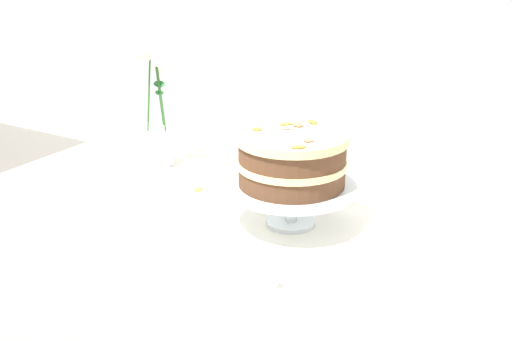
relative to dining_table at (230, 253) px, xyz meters
name	(u,v)px	position (x,y,z in m)	size (l,w,h in m)	color
dining_table	(230,253)	(0.00, 0.00, 0.00)	(1.40, 1.00, 0.74)	white
linen_napkin	(291,225)	(0.14, 0.04, 0.09)	(0.32, 0.32, 0.00)	white
cake_stand	(291,191)	(0.14, 0.04, 0.17)	(0.29, 0.29, 0.10)	silver
layer_cake	(292,159)	(0.14, 0.04, 0.25)	(0.24, 0.24, 0.12)	brown
flower_vase	(157,123)	(-0.37, 0.20, 0.21)	(0.11, 0.12, 0.35)	silver
teacup	(260,275)	(0.22, -0.23, 0.12)	(0.13, 0.13, 0.07)	white
loose_petal_1	(199,189)	(-0.16, 0.10, 0.09)	(0.04, 0.02, 0.00)	yellow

